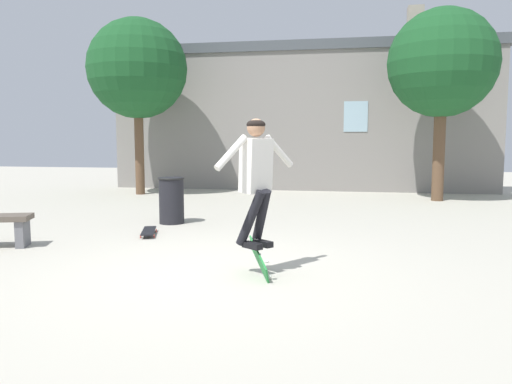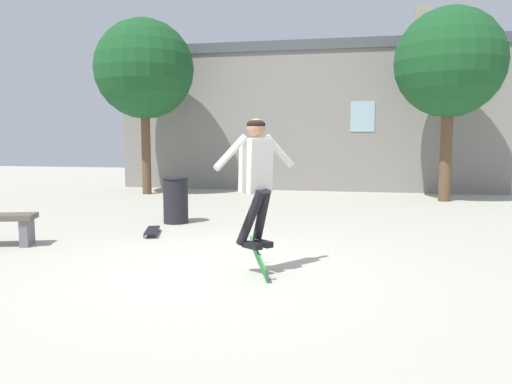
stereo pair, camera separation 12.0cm
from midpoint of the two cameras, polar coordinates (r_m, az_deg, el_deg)
name	(u,v)px [view 1 (the left image)]	position (r m, az deg, el deg)	size (l,w,h in m)	color
ground_plane	(217,273)	(6.07, -5.03, -9.20)	(40.00, 40.00, 0.00)	#B2AD9E
building_backdrop	(299,114)	(15.56, 4.73, 8.84)	(12.45, 0.52, 5.40)	gray
tree_right	(442,64)	(13.77, 20.27, 13.57)	(2.72, 2.72, 4.86)	brown
tree_left	(137,69)	(14.86, -13.63, 13.47)	(2.80, 2.80, 4.96)	brown
trash_bin	(171,199)	(9.57, -9.99, -0.83)	(0.51, 0.51, 0.87)	black
skater	(256,171)	(5.81, -0.58, 2.39)	(0.79, 1.01, 1.51)	silver
skateboard_flipping	(259,259)	(5.89, -0.23, -7.63)	(0.35, 0.74, 0.44)	#237F38
skateboard_resting	(149,231)	(8.54, -12.57, -4.36)	(0.43, 0.81, 0.08)	black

